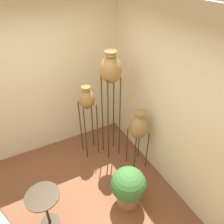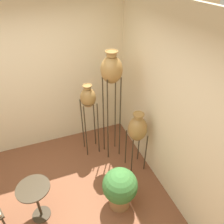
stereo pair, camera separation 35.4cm
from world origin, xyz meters
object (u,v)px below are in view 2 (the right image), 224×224
at_px(vase_stand_short, 137,129).
at_px(potted_plant, 120,188).
at_px(vase_stand_medium, 88,99).
at_px(vase_stand_tall, 112,72).
at_px(side_table, 35,196).

relative_size(vase_stand_short, potted_plant, 1.66).
relative_size(vase_stand_medium, vase_stand_short, 1.23).
bearing_deg(vase_stand_tall, side_table, -149.48).
bearing_deg(vase_stand_short, vase_stand_tall, 117.82).
bearing_deg(vase_stand_medium, potted_plant, -87.47).
xyz_separation_m(vase_stand_tall, vase_stand_medium, (-0.34, 0.20, -0.52)).
height_order(vase_stand_short, side_table, vase_stand_short).
height_order(vase_stand_short, potted_plant, vase_stand_short).
height_order(vase_stand_tall, potted_plant, vase_stand_tall).
xyz_separation_m(vase_stand_medium, vase_stand_short, (0.59, -0.67, -0.29)).
xyz_separation_m(side_table, potted_plant, (1.11, -0.24, -0.07)).
bearing_deg(vase_stand_short, side_table, -168.11).
bearing_deg(potted_plant, vase_stand_tall, 75.14).
height_order(vase_stand_tall, side_table, vase_stand_tall).
height_order(vase_stand_tall, vase_stand_short, vase_stand_tall).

